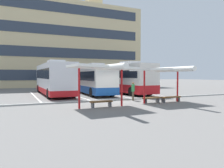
{
  "coord_description": "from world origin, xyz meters",
  "views": [
    {
      "loc": [
        -8.23,
        -16.96,
        2.22
      ],
      "look_at": [
        0.5,
        2.25,
        1.37
      ],
      "focal_mm": 34.96,
      "sensor_mm": 36.0,
      "label": 1
    }
  ],
  "objects_px": {
    "coach_bus_0": "(54,79)",
    "coach_bus_2": "(124,79)",
    "bench_2": "(171,98)",
    "bench_0": "(101,102)",
    "waiting_shelter_1": "(164,70)",
    "waiting_passenger_0": "(133,90)",
    "waiting_shelter_0": "(103,68)",
    "coach_bus_1": "(92,80)",
    "bench_1": "(151,99)"
  },
  "relations": [
    {
      "from": "bench_0",
      "to": "bench_1",
      "type": "relative_size",
      "value": 1.03
    },
    {
      "from": "waiting_shelter_0",
      "to": "bench_2",
      "type": "xyz_separation_m",
      "value": [
        6.38,
        0.71,
        -2.36
      ]
    },
    {
      "from": "bench_2",
      "to": "coach_bus_0",
      "type": "bearing_deg",
      "value": 125.86
    },
    {
      "from": "coach_bus_1",
      "to": "coach_bus_2",
      "type": "distance_m",
      "value": 3.92
    },
    {
      "from": "coach_bus_0",
      "to": "waiting_shelter_1",
      "type": "relative_size",
      "value": 2.29
    },
    {
      "from": "coach_bus_0",
      "to": "waiting_shelter_0",
      "type": "bearing_deg",
      "value": -83.24
    },
    {
      "from": "coach_bus_2",
      "to": "waiting_shelter_1",
      "type": "bearing_deg",
      "value": -97.7
    },
    {
      "from": "waiting_shelter_0",
      "to": "bench_2",
      "type": "relative_size",
      "value": 2.68
    },
    {
      "from": "bench_0",
      "to": "coach_bus_1",
      "type": "bearing_deg",
      "value": 74.25
    },
    {
      "from": "coach_bus_0",
      "to": "waiting_passenger_0",
      "type": "distance_m",
      "value": 10.11
    },
    {
      "from": "waiting_shelter_0",
      "to": "bench_1",
      "type": "relative_size",
      "value": 3.38
    },
    {
      "from": "waiting_passenger_0",
      "to": "bench_2",
      "type": "bearing_deg",
      "value": -43.0
    },
    {
      "from": "bench_2",
      "to": "waiting_shelter_1",
      "type": "bearing_deg",
      "value": -167.23
    },
    {
      "from": "bench_2",
      "to": "waiting_shelter_0",
      "type": "bearing_deg",
      "value": -173.65
    },
    {
      "from": "coach_bus_1",
      "to": "bench_1",
      "type": "distance_m",
      "value": 9.83
    },
    {
      "from": "waiting_shelter_0",
      "to": "waiting_shelter_1",
      "type": "relative_size",
      "value": 1.04
    },
    {
      "from": "bench_1",
      "to": "waiting_passenger_0",
      "type": "height_order",
      "value": "waiting_passenger_0"
    },
    {
      "from": "waiting_shelter_1",
      "to": "coach_bus_2",
      "type": "bearing_deg",
      "value": 82.3
    },
    {
      "from": "coach_bus_2",
      "to": "waiting_shelter_0",
      "type": "relative_size",
      "value": 1.97
    },
    {
      "from": "bench_1",
      "to": "waiting_passenger_0",
      "type": "xyz_separation_m",
      "value": [
        -0.55,
        2.0,
        0.6
      ]
    },
    {
      "from": "bench_1",
      "to": "waiting_shelter_0",
      "type": "bearing_deg",
      "value": -168.89
    },
    {
      "from": "coach_bus_0",
      "to": "coach_bus_1",
      "type": "height_order",
      "value": "coach_bus_0"
    },
    {
      "from": "coach_bus_2",
      "to": "waiting_shelter_0",
      "type": "xyz_separation_m",
      "value": [
        -6.74,
        -9.79,
        0.93
      ]
    },
    {
      "from": "coach_bus_0",
      "to": "waiting_passenger_0",
      "type": "relative_size",
      "value": 7.17
    },
    {
      "from": "coach_bus_0",
      "to": "bench_2",
      "type": "height_order",
      "value": "coach_bus_0"
    },
    {
      "from": "coach_bus_2",
      "to": "waiting_passenger_0",
      "type": "bearing_deg",
      "value": -111.41
    },
    {
      "from": "bench_2",
      "to": "waiting_passenger_0",
      "type": "height_order",
      "value": "waiting_passenger_0"
    },
    {
      "from": "coach_bus_0",
      "to": "bench_0",
      "type": "xyz_separation_m",
      "value": [
        1.35,
        -11.12,
        -1.48
      ]
    },
    {
      "from": "coach_bus_0",
      "to": "bench_2",
      "type": "distance_m",
      "value": 13.28
    },
    {
      "from": "coach_bus_0",
      "to": "waiting_passenger_0",
      "type": "bearing_deg",
      "value": -57.67
    },
    {
      "from": "coach_bus_1",
      "to": "coach_bus_2",
      "type": "bearing_deg",
      "value": -10.35
    },
    {
      "from": "bench_0",
      "to": "waiting_shelter_0",
      "type": "bearing_deg",
      "value": -90.0
    },
    {
      "from": "waiting_shelter_0",
      "to": "waiting_passenger_0",
      "type": "relative_size",
      "value": 3.25
    },
    {
      "from": "waiting_shelter_1",
      "to": "bench_2",
      "type": "distance_m",
      "value": 2.48
    },
    {
      "from": "waiting_shelter_0",
      "to": "bench_0",
      "type": "xyz_separation_m",
      "value": [
        0.0,
        0.29,
        -2.37
      ]
    },
    {
      "from": "coach_bus_2",
      "to": "waiting_shelter_1",
      "type": "height_order",
      "value": "coach_bus_2"
    },
    {
      "from": "bench_1",
      "to": "bench_2",
      "type": "relative_size",
      "value": 0.79
    },
    {
      "from": "coach_bus_1",
      "to": "bench_0",
      "type": "relative_size",
      "value": 6.46
    },
    {
      "from": "waiting_passenger_0",
      "to": "bench_0",
      "type": "bearing_deg",
      "value": -147.1
    },
    {
      "from": "waiting_shelter_0",
      "to": "waiting_passenger_0",
      "type": "xyz_separation_m",
      "value": [
        4.03,
        2.9,
        -1.76
      ]
    },
    {
      "from": "waiting_shelter_0",
      "to": "waiting_shelter_1",
      "type": "bearing_deg",
      "value": 5.28
    },
    {
      "from": "bench_1",
      "to": "bench_2",
      "type": "xyz_separation_m",
      "value": [
        1.8,
        -0.19,
        0.01
      ]
    },
    {
      "from": "coach_bus_1",
      "to": "bench_0",
      "type": "height_order",
      "value": "coach_bus_1"
    },
    {
      "from": "coach_bus_0",
      "to": "bench_2",
      "type": "xyz_separation_m",
      "value": [
        7.73,
        -10.7,
        -1.47
      ]
    },
    {
      "from": "coach_bus_1",
      "to": "waiting_shelter_1",
      "type": "bearing_deg",
      "value": -75.4
    },
    {
      "from": "coach_bus_0",
      "to": "coach_bus_2",
      "type": "distance_m",
      "value": 8.25
    },
    {
      "from": "bench_0",
      "to": "waiting_shelter_1",
      "type": "height_order",
      "value": "waiting_shelter_1"
    },
    {
      "from": "coach_bus_0",
      "to": "waiting_shelter_0",
      "type": "relative_size",
      "value": 2.2
    },
    {
      "from": "waiting_passenger_0",
      "to": "coach_bus_2",
      "type": "bearing_deg",
      "value": 68.59
    },
    {
      "from": "coach_bus_2",
      "to": "bench_2",
      "type": "xyz_separation_m",
      "value": [
        -0.36,
        -9.08,
        -1.42
      ]
    }
  ]
}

